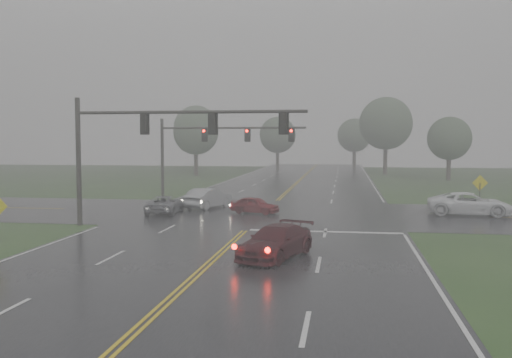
% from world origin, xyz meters
% --- Properties ---
extents(ground, '(180.00, 180.00, 0.00)m').
position_xyz_m(ground, '(0.00, 0.00, 0.00)').
color(ground, '#25411B').
rests_on(ground, ground).
extents(main_road, '(18.00, 160.00, 0.02)m').
position_xyz_m(main_road, '(0.00, 20.00, 0.00)').
color(main_road, black).
rests_on(main_road, ground).
extents(cross_street, '(120.00, 14.00, 0.02)m').
position_xyz_m(cross_street, '(0.00, 22.00, 0.00)').
color(cross_street, black).
rests_on(cross_street, ground).
extents(stop_bar, '(8.50, 0.50, 0.01)m').
position_xyz_m(stop_bar, '(4.50, 14.40, 0.00)').
color(stop_bar, silver).
rests_on(stop_bar, ground).
extents(sedan_maroon, '(3.42, 5.18, 1.39)m').
position_xyz_m(sedan_maroon, '(2.59, 7.10, 0.00)').
color(sedan_maroon, '#370A0F').
rests_on(sedan_maroon, ground).
extents(sedan_red, '(3.69, 2.35, 1.17)m').
position_xyz_m(sedan_red, '(-0.59, 21.60, 0.00)').
color(sedan_red, maroon).
rests_on(sedan_red, ground).
extents(sedan_silver, '(3.00, 4.87, 1.52)m').
position_xyz_m(sedan_silver, '(-4.49, 23.89, 0.00)').
color(sedan_silver, '#96999D').
rests_on(sedan_silver, ground).
extents(car_grey, '(2.27, 4.47, 1.21)m').
position_xyz_m(car_grey, '(-6.81, 20.81, 0.00)').
color(car_grey, slate).
rests_on(car_grey, ground).
extents(pickup_white, '(5.78, 3.11, 1.54)m').
position_xyz_m(pickup_white, '(13.97, 22.89, 0.00)').
color(pickup_white, white).
rests_on(pickup_white, ground).
extents(signal_gantry_near, '(13.81, 0.33, 7.62)m').
position_xyz_m(signal_gantry_near, '(-5.95, 14.77, 5.36)').
color(signal_gantry_near, black).
rests_on(signal_gantry_near, ground).
extents(signal_gantry_far, '(12.68, 0.35, 6.95)m').
position_xyz_m(signal_gantry_far, '(-6.27, 30.67, 4.89)').
color(signal_gantry_far, black).
rests_on(signal_gantry_far, ground).
extents(sign_diamond_east, '(1.10, 0.21, 2.65)m').
position_xyz_m(sign_diamond_east, '(14.95, 24.56, 1.79)').
color(sign_diamond_east, black).
rests_on(sign_diamond_east, ground).
extents(tree_nw_a, '(6.33, 6.33, 9.29)m').
position_xyz_m(tree_nw_a, '(-15.17, 60.91, 6.11)').
color(tree_nw_a, '#352A22').
rests_on(tree_nw_a, ground).
extents(tree_ne_a, '(7.72, 7.72, 11.34)m').
position_xyz_m(tree_ne_a, '(11.48, 68.23, 7.46)').
color(tree_ne_a, '#352A22').
rests_on(tree_ne_a, ground).
extents(tree_n_mid, '(6.06, 6.06, 8.90)m').
position_xyz_m(tree_n_mid, '(-5.50, 77.43, 5.85)').
color(tree_n_mid, '#352A22').
rests_on(tree_n_mid, ground).
extents(tree_e_near, '(5.44, 5.44, 7.99)m').
position_xyz_m(tree_e_near, '(18.48, 56.97, 5.25)').
color(tree_e_near, '#352A22').
rests_on(tree_e_near, ground).
extents(tree_nw_b, '(7.27, 7.27, 10.68)m').
position_xyz_m(tree_nw_b, '(-18.42, 73.36, 7.03)').
color(tree_nw_b, '#352A22').
rests_on(tree_nw_b, ground).
extents(tree_n_far, '(6.08, 6.08, 8.93)m').
position_xyz_m(tree_n_far, '(7.30, 87.03, 5.87)').
color(tree_n_far, '#352A22').
rests_on(tree_n_far, ground).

